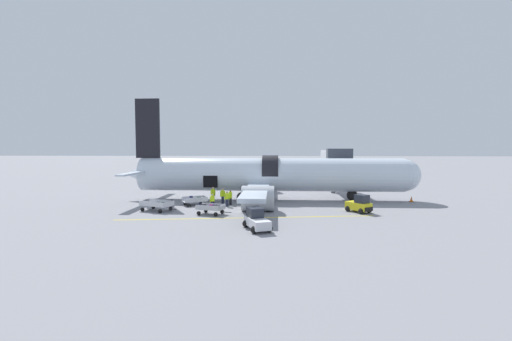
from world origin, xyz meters
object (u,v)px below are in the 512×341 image
baggage_tug_lead (256,220)px  ground_crew_helper (212,201)px  baggage_cart_queued (158,206)px  ground_crew_loader_b (227,198)px  ground_crew_driver (213,195)px  baggage_cart_loading (195,201)px  baggage_cart_empty (211,209)px  baggage_tug_mid (359,205)px  suitcase_on_tarmac_upright (200,206)px  airplane (267,175)px  ground_crew_supervisor (230,197)px  ground_crew_loader_a (223,196)px  suitcase_on_tarmac_spare (172,203)px

baggage_tug_lead → ground_crew_helper: 10.51m
baggage_cart_queued → ground_crew_loader_b: (6.59, 3.14, 0.35)m
ground_crew_loader_b → ground_crew_driver: 3.00m
baggage_cart_loading → baggage_cart_empty: baggage_cart_loading is taller
baggage_tug_mid → suitcase_on_tarmac_upright: 16.22m
baggage_tug_mid → airplane: bearing=140.8°
baggage_tug_mid → baggage_cart_empty: baggage_tug_mid is taller
airplane → ground_crew_supervisor: size_ratio=21.43×
baggage_cart_queued → ground_crew_loader_a: 7.70m
ground_crew_helper → ground_crew_loader_b: bearing=39.2°
suitcase_on_tarmac_spare → airplane: bearing=26.7°
ground_crew_loader_b → suitcase_on_tarmac_spare: (-6.10, -0.08, -0.57)m
baggage_cart_empty → ground_crew_supervisor: ground_crew_supervisor is taller
airplane → baggage_tug_mid: bearing=-39.2°
baggage_cart_queued → baggage_cart_empty: (5.76, -1.42, -0.02)m
baggage_cart_queued → ground_crew_driver: bearing=49.4°
baggage_tug_lead → baggage_cart_loading: baggage_tug_lead is taller
baggage_cart_empty → suitcase_on_tarmac_upright: 3.60m
ground_crew_supervisor → ground_crew_helper: bearing=-127.0°
baggage_tug_mid → baggage_cart_queued: size_ratio=0.66×
airplane → baggage_cart_empty: (-4.98, -9.63, -2.50)m
baggage_tug_mid → ground_crew_loader_b: (-13.54, 2.57, 0.15)m
suitcase_on_tarmac_upright → ground_crew_supervisor: bearing=40.7°
baggage_tug_lead → ground_crew_helper: bearing=119.8°
ground_crew_loader_a → ground_crew_helper: bearing=-101.5°
baggage_cart_empty → ground_crew_loader_b: 4.65m
ground_crew_driver → airplane: bearing=24.7°
ground_crew_helper → baggage_tug_mid: bearing=-5.5°
baggage_tug_mid → ground_crew_driver: (-15.50, 4.84, 0.25)m
baggage_cart_loading → ground_crew_supervisor: size_ratio=2.05×
suitcase_on_tarmac_spare → suitcase_on_tarmac_upright: bearing=-21.6°
baggage_cart_loading → baggage_cart_empty: size_ratio=0.99×
baggage_tug_lead → baggage_cart_queued: baggage_tug_lead is taller
ground_crew_helper → suitcase_on_tarmac_upright: 1.39m
suitcase_on_tarmac_upright → baggage_cart_empty: bearing=-59.8°
baggage_cart_queued → ground_crew_driver: 7.13m
ground_crew_supervisor → ground_crew_helper: (-1.63, -2.16, -0.08)m
ground_crew_driver → suitcase_on_tarmac_upright: 3.85m
ground_crew_driver → suitcase_on_tarmac_spare: size_ratio=2.56×
baggage_cart_empty → ground_crew_supervisor: size_ratio=2.07×
baggage_cart_loading → ground_crew_driver: ground_crew_driver is taller
airplane → suitcase_on_tarmac_spare: airplane is taller
baggage_cart_queued → suitcase_on_tarmac_spare: baggage_cart_queued is taller
ground_crew_driver → ground_crew_supervisor: ground_crew_driver is taller
baggage_cart_empty → ground_crew_helper: bearing=99.5°
baggage_tug_lead → ground_crew_loader_b: size_ratio=2.10×
airplane → baggage_cart_loading: airplane is taller
baggage_tug_mid → baggage_cart_loading: 17.55m
ground_crew_driver → ground_crew_helper: bearing=-80.7°
baggage_tug_lead → ground_crew_supervisor: size_ratio=2.08×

